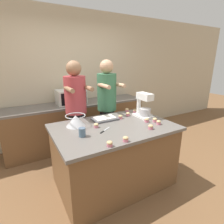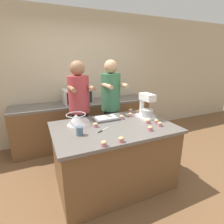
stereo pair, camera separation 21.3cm
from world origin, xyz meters
The scene contains 23 objects.
ground_plane centered at (0.00, 0.00, 0.00)m, with size 16.00×16.00×0.00m, color brown.
back_wall centered at (0.00, 1.78, 1.35)m, with size 10.00×0.06×2.70m.
island_counter centered at (0.00, 0.00, 0.44)m, with size 1.60×1.05×0.88m.
back_counter centered at (0.00, 1.43, 0.44)m, with size 2.80×0.60×0.89m.
person_left centered at (-0.28, 0.71, 0.91)m, with size 0.35×0.51×1.72m.
person_right centered at (0.28, 0.71, 0.92)m, with size 0.34×0.50×1.73m.
stand_mixer centered at (0.58, 0.10, 1.05)m, with size 0.20×0.30×0.38m.
mixing_bowl centered at (-0.44, 0.25, 0.96)m, with size 0.27×0.27×0.15m.
baking_tray centered at (0.01, 0.28, 0.90)m, with size 0.36×0.24×0.04m.
microwave_oven centered at (-0.14, 1.43, 1.03)m, with size 0.54×0.37×0.28m.
drinking_glass centered at (-0.49, -0.11, 0.93)m, with size 0.08×0.08×0.10m.
knife centered at (-0.19, -0.09, 0.89)m, with size 0.20×0.13×0.01m.
cupcake_0 centered at (-0.33, -0.47, 0.91)m, with size 0.06×0.06×0.06m.
cupcake_1 centered at (0.61, 0.34, 0.91)m, with size 0.06×0.06×0.06m.
cupcake_2 centered at (0.52, 0.46, 0.91)m, with size 0.06×0.06×0.06m.
cupcake_3 centered at (0.56, -0.26, 0.91)m, with size 0.06×0.06×0.06m.
cupcake_4 centered at (0.23, 0.20, 0.91)m, with size 0.06×0.06×0.06m.
cupcake_5 centered at (0.41, 0.26, 0.91)m, with size 0.06×0.06×0.06m.
cupcake_6 centered at (0.48, -0.10, 0.91)m, with size 0.06×0.06×0.06m.
cupcake_7 centered at (-0.12, -0.46, 0.91)m, with size 0.06×0.06×0.06m.
cupcake_8 centered at (0.58, -0.15, 0.91)m, with size 0.06×0.06×0.06m.
cupcake_9 centered at (-0.23, 0.06, 0.91)m, with size 0.06×0.06×0.06m.
cupcake_10 centered at (0.35, -0.33, 0.91)m, with size 0.06×0.06×0.06m.
Camera 2 is at (-0.91, -1.98, 1.74)m, focal length 28.00 mm.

